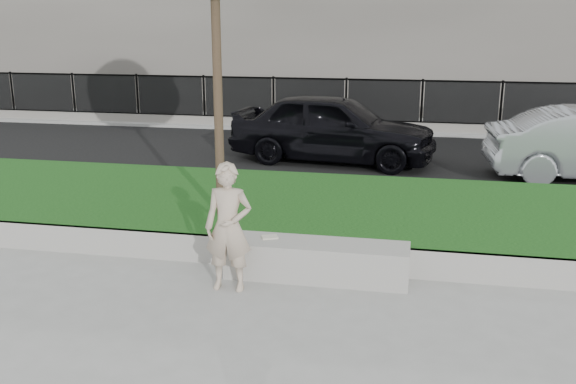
% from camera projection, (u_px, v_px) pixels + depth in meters
% --- Properties ---
extents(ground, '(90.00, 90.00, 0.00)m').
position_uv_depth(ground, '(283.00, 301.00, 7.73)').
color(ground, gray).
rests_on(ground, ground).
extents(grass_bank, '(34.00, 4.00, 0.40)m').
position_uv_depth(grass_bank, '(320.00, 214.00, 10.52)').
color(grass_bank, black).
rests_on(grass_bank, ground).
extents(grass_kerb, '(34.00, 0.08, 0.40)m').
position_uv_depth(grass_kerb, '(299.00, 255.00, 8.66)').
color(grass_kerb, gray).
rests_on(grass_kerb, ground).
extents(street, '(34.00, 7.00, 0.04)m').
position_uv_depth(street, '(354.00, 156.00, 15.77)').
color(street, black).
rests_on(street, ground).
extents(far_pavement, '(34.00, 3.00, 0.12)m').
position_uv_depth(far_pavement, '(368.00, 125.00, 20.02)').
color(far_pavement, gray).
rests_on(far_pavement, ground).
extents(iron_fence, '(32.00, 0.30, 1.50)m').
position_uv_depth(iron_fence, '(366.00, 115.00, 18.94)').
color(iron_fence, slate).
rests_on(iron_fence, far_pavement).
extents(stone_bench, '(2.38, 0.60, 0.49)m').
position_uv_depth(stone_bench, '(317.00, 260.00, 8.37)').
color(stone_bench, gray).
rests_on(stone_bench, ground).
extents(man, '(0.61, 0.41, 1.62)m').
position_uv_depth(man, '(228.00, 227.00, 7.90)').
color(man, '#BFAB93').
rests_on(man, ground).
extents(book, '(0.25, 0.22, 0.02)m').
position_uv_depth(book, '(270.00, 237.00, 8.49)').
color(book, beige).
rests_on(book, stone_bench).
extents(car_dark, '(4.95, 2.52, 1.61)m').
position_uv_depth(car_dark, '(333.00, 127.00, 14.88)').
color(car_dark, black).
rests_on(car_dark, street).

